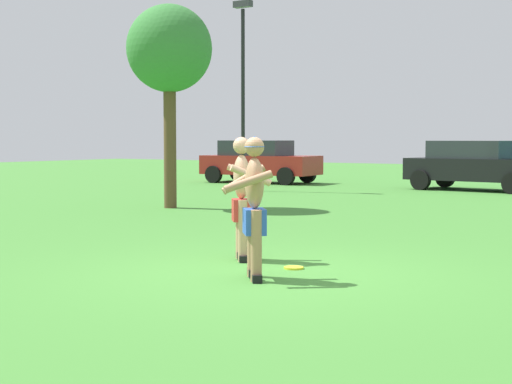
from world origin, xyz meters
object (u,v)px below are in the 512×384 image
(player_in_red, at_px, (242,196))
(lamp_post, at_px, (243,76))
(player_with_cap, at_px, (254,201))
(frisbee, at_px, (294,268))
(car_black_near_post, at_px, (475,165))
(car_red_far_end, at_px, (259,161))
(tree_right_field, at_px, (169,51))

(player_in_red, height_order, lamp_post, lamp_post)
(player_with_cap, distance_m, frisbee, 1.26)
(car_black_near_post, height_order, car_red_far_end, same)
(player_in_red, xyz_separation_m, frisbee, (0.95, -0.24, -0.86))
(player_with_cap, xyz_separation_m, car_red_far_end, (-10.85, 16.87, -0.09))
(player_in_red, bearing_deg, car_red_far_end, 122.22)
(player_in_red, relative_size, lamp_post, 0.28)
(player_with_cap, height_order, lamp_post, lamp_post)
(frisbee, bearing_deg, player_with_cap, -91.48)
(player_with_cap, height_order, frisbee, player_with_cap)
(lamp_post, bearing_deg, frisbee, -53.40)
(car_red_far_end, height_order, lamp_post, lamp_post)
(car_red_far_end, relative_size, tree_right_field, 0.92)
(tree_right_field, bearing_deg, lamp_post, 108.32)
(car_black_near_post, relative_size, tree_right_field, 0.93)
(player_with_cap, height_order, car_red_far_end, player_with_cap)
(lamp_post, distance_m, tree_right_field, 6.34)
(car_red_far_end, height_order, tree_right_field, tree_right_field)
(frisbee, relative_size, car_black_near_post, 0.06)
(player_with_cap, relative_size, frisbee, 6.66)
(tree_right_field, bearing_deg, player_in_red, -43.82)
(player_with_cap, xyz_separation_m, frisbee, (0.02, 0.88, -0.90))
(player_in_red, bearing_deg, tree_right_field, 136.18)
(player_with_cap, xyz_separation_m, tree_right_field, (-6.86, 6.81, 2.78))
(player_in_red, bearing_deg, lamp_post, 124.08)
(car_red_far_end, bearing_deg, tree_right_field, -68.35)
(player_in_red, xyz_separation_m, lamp_post, (-7.93, 11.71, 2.75))
(frisbee, bearing_deg, car_red_far_end, 124.22)
(car_black_near_post, relative_size, car_red_far_end, 1.01)
(car_red_far_end, distance_m, tree_right_field, 11.19)
(player_with_cap, distance_m, tree_right_field, 10.06)
(player_with_cap, relative_size, player_in_red, 1.00)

